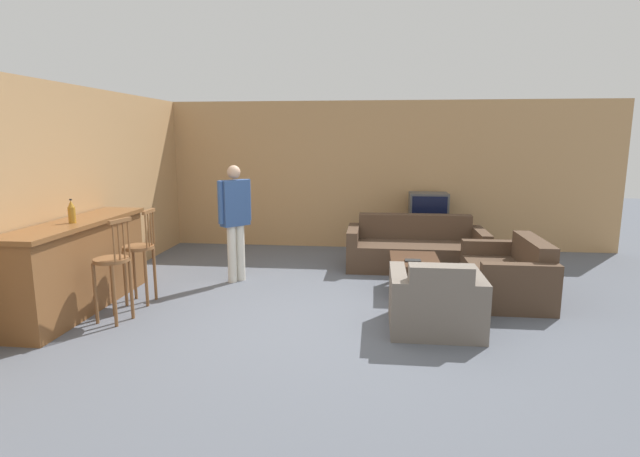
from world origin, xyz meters
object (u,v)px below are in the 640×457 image
(couch_far, at_px, (415,250))
(tv_unit, at_px, (427,237))
(book_on_table, at_px, (413,261))
(coffee_table, at_px, (414,264))
(bar_chair_mid, at_px, (140,255))
(bottle, at_px, (72,212))
(person_by_window, at_px, (235,216))
(bar_chair_near, at_px, (113,269))
(loveseat_right, at_px, (509,276))
(armchair_near, at_px, (436,303))
(tv, at_px, (428,207))

(couch_far, height_order, tv_unit, couch_far)
(tv_unit, relative_size, book_on_table, 5.23)
(coffee_table, bearing_deg, bar_chair_mid, -166.28)
(bottle, bearing_deg, bar_chair_mid, 37.93)
(book_on_table, relative_size, person_by_window, 0.13)
(bar_chair_mid, bearing_deg, bar_chair_near, -90.04)
(couch_far, height_order, person_by_window, person_by_window)
(loveseat_right, relative_size, tv_unit, 1.37)
(armchair_near, bearing_deg, book_on_table, 97.66)
(bottle, bearing_deg, bar_chair_near, -20.49)
(bar_chair_near, relative_size, bar_chair_mid, 1.00)
(bottle, bearing_deg, armchair_near, -0.93)
(loveseat_right, distance_m, bottle, 5.18)
(armchair_near, distance_m, person_by_window, 3.01)
(armchair_near, bearing_deg, bottle, 179.07)
(couch_far, bearing_deg, bar_chair_mid, -149.05)
(couch_far, relative_size, tv_unit, 1.96)
(tv, height_order, person_by_window, person_by_window)
(armchair_near, height_order, person_by_window, person_by_window)
(bar_chair_near, xyz_separation_m, loveseat_right, (4.44, 1.32, -0.31))
(bar_chair_near, xyz_separation_m, book_on_table, (3.26, 1.28, -0.14))
(person_by_window, bearing_deg, bar_chair_mid, -130.76)
(bottle, xyz_separation_m, book_on_table, (3.80, 1.08, -0.71))
(armchair_near, relative_size, tv_unit, 0.89)
(loveseat_right, xyz_separation_m, tv, (-0.76, 2.37, 0.53))
(bar_chair_near, height_order, couch_far, bar_chair_near)
(bar_chair_near, distance_m, person_by_window, 1.90)
(bar_chair_near, bearing_deg, tv_unit, 45.10)
(armchair_near, xyz_separation_m, coffee_table, (-0.12, 1.29, 0.09))
(couch_far, height_order, book_on_table, couch_far)
(coffee_table, distance_m, bottle, 4.10)
(bar_chair_mid, height_order, person_by_window, person_by_window)
(person_by_window, bearing_deg, tv, 36.09)
(tv, relative_size, person_by_window, 0.40)
(couch_far, bearing_deg, person_by_window, -158.01)
(tv, xyz_separation_m, book_on_table, (-0.42, -2.40, -0.35))
(couch_far, height_order, tv, tv)
(couch_far, distance_m, tv_unit, 1.06)
(couch_far, relative_size, armchair_near, 2.22)
(coffee_table, relative_size, tv, 1.36)
(couch_far, xyz_separation_m, armchair_near, (0.01, -2.53, 0.00))
(bar_chair_mid, xyz_separation_m, tv_unit, (3.68, 3.06, -0.31))
(bar_chair_near, distance_m, coffee_table, 3.60)
(bar_chair_mid, distance_m, bottle, 0.90)
(bar_chair_near, height_order, coffee_table, bar_chair_near)
(coffee_table, bearing_deg, bottle, -162.25)
(loveseat_right, xyz_separation_m, tv_unit, (-0.76, 2.37, 0.00))
(coffee_table, relative_size, book_on_table, 4.37)
(tv, xyz_separation_m, person_by_window, (-2.80, -2.04, 0.11))
(armchair_near, distance_m, book_on_table, 1.17)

